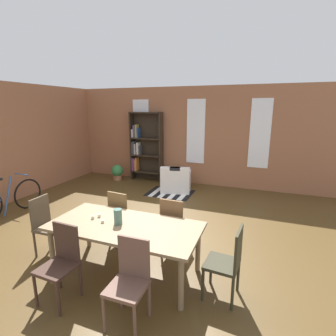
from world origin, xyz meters
The scene contains 21 objects.
ground_plane centered at (0.00, 0.00, 0.00)m, with size 10.17×10.17×0.00m, color #4F3A1C.
back_wall_brick centered at (0.00, 3.57, 1.47)m, with size 8.82×0.12×2.94m, color #9C6142.
window_pane_0 centered at (-1.82, 3.50, 1.62)m, with size 0.55×0.02×1.91m, color white.
window_pane_1 centered at (0.00, 3.50, 1.62)m, with size 0.55×0.02×1.91m, color white.
window_pane_2 centered at (1.82, 3.50, 1.62)m, with size 0.55×0.02×1.91m, color white.
dining_table centered at (0.23, -1.15, 0.67)m, with size 2.12×0.99×0.74m.
vase_on_table centered at (0.13, -1.15, 0.85)m, with size 0.12×0.12×0.22m, color #4C7266.
tealight_candle_0 centered at (-0.31, -1.15, 0.76)m, with size 0.04×0.04×0.05m, color silver.
tealight_candle_1 centered at (-0.10, -1.21, 0.76)m, with size 0.04×0.04×0.04m, color silver.
tealight_candle_2 centered at (-0.26, -1.06, 0.76)m, with size 0.04×0.04×0.05m, color silver.
dining_chair_far_left centered at (-0.26, -0.43, 0.51)m, with size 0.44×0.44×0.95m.
dining_chair_head_right centered at (1.66, -1.16, 0.51)m, with size 0.43×0.43×0.95m.
dining_chair_head_left centered at (-1.21, -1.16, 0.51)m, with size 0.42×0.42×0.95m.
dining_chair_far_right centered at (0.70, -0.43, 0.51)m, with size 0.42×0.42×0.95m.
dining_chair_near_left centered at (-0.25, -1.88, 0.51)m, with size 0.42×0.42×0.95m.
dining_chair_near_right centered at (0.70, -1.88, 0.51)m, with size 0.41×0.41×0.95m.
bookshelf_tall centered at (-1.65, 3.34, 1.10)m, with size 1.06×0.29×2.19m.
armchair_white centered at (-0.31, 2.61, 0.28)m, with size 0.96×0.96×0.75m.
bicycle_second centered at (-3.21, -0.30, 0.35)m, with size 0.44×1.69×0.90m.
potted_plant_by_shelf centered at (-2.49, 3.00, 0.27)m, with size 0.38×0.38×0.50m.
striped_rug centered at (-0.39, 2.34, 0.00)m, with size 1.23×0.94×0.01m.
Camera 1 is at (1.95, -3.99, 2.33)m, focal length 27.24 mm.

